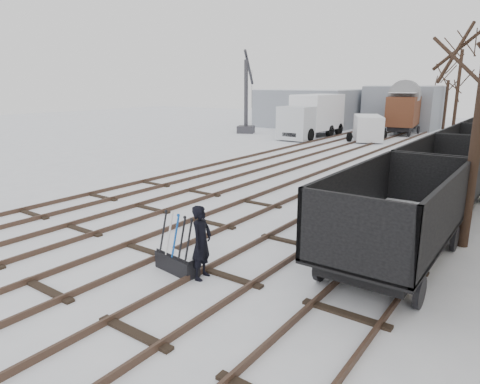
# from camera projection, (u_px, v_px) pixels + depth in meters

# --- Properties ---
(ground) EXTENTS (120.00, 120.00, 0.00)m
(ground) POSITION_uv_depth(u_px,v_px,m) (145.00, 251.00, 12.19)
(ground) COLOR white
(ground) RESTS_ON ground
(tracks) EXTENTS (13.90, 52.00, 0.16)m
(tracks) POSITION_uv_depth(u_px,v_px,m) (338.00, 171.00, 22.95)
(tracks) COLOR black
(tracks) RESTS_ON ground
(shed_left) EXTENTS (10.00, 8.00, 4.10)m
(shed_left) POSITION_uv_depth(u_px,v_px,m) (309.00, 108.00, 47.40)
(shed_left) COLOR gray
(shed_left) RESTS_ON ground
(shed_right) EXTENTS (7.00, 6.00, 4.50)m
(shed_right) POSITION_uv_depth(u_px,v_px,m) (403.00, 107.00, 45.43)
(shed_right) COLOR gray
(shed_right) RESTS_ON ground
(ground_frame) EXTENTS (1.34, 0.59, 1.49)m
(ground_frame) POSITION_uv_depth(u_px,v_px,m) (177.00, 261.00, 10.81)
(ground_frame) COLOR black
(ground_frame) RESTS_ON ground
(worker) EXTENTS (0.56, 0.74, 1.84)m
(worker) POSITION_uv_depth(u_px,v_px,m) (202.00, 242.00, 10.31)
(worker) COLOR black
(worker) RESTS_ON ground
(freight_wagon_a) EXTENTS (2.48, 6.20, 2.53)m
(freight_wagon_a) POSITION_uv_depth(u_px,v_px,m) (395.00, 230.00, 11.08)
(freight_wagon_a) COLOR black
(freight_wagon_a) RESTS_ON ground
(freight_wagon_b) EXTENTS (2.48, 6.20, 2.53)m
(freight_wagon_b) POSITION_uv_depth(u_px,v_px,m) (445.00, 184.00, 16.12)
(freight_wagon_b) COLOR black
(freight_wagon_b) RESTS_ON ground
(freight_wagon_c) EXTENTS (2.48, 6.20, 2.53)m
(freight_wagon_c) POSITION_uv_depth(u_px,v_px,m) (471.00, 160.00, 21.17)
(freight_wagon_c) COLOR black
(freight_wagon_c) RESTS_ON ground
(box_van_wagon) EXTENTS (3.32, 5.40, 3.90)m
(box_van_wagon) POSITION_uv_depth(u_px,v_px,m) (403.00, 110.00, 39.88)
(box_van_wagon) COLOR black
(box_van_wagon) RESTS_ON ground
(lorry) EXTENTS (2.80, 8.29, 3.74)m
(lorry) POSITION_uv_depth(u_px,v_px,m) (312.00, 116.00, 37.83)
(lorry) COLOR black
(lorry) RESTS_ON ground
(panel_van) EXTENTS (3.86, 5.17, 2.09)m
(panel_van) POSITION_uv_depth(u_px,v_px,m) (368.00, 128.00, 35.79)
(panel_van) COLOR white
(panel_van) RESTS_ON ground
(crane) EXTENTS (2.05, 4.60, 7.75)m
(crane) POSITION_uv_depth(u_px,v_px,m) (247.00, 112.00, 41.31)
(crane) COLOR #323237
(crane) RESTS_ON ground
(tree_near) EXTENTS (0.30, 0.30, 5.42)m
(tree_near) POSITION_uv_depth(u_px,v_px,m) (474.00, 155.00, 11.93)
(tree_near) COLOR black
(tree_near) RESTS_ON ground
(tree_far_left) EXTENTS (0.30, 0.30, 5.03)m
(tree_far_left) POSITION_uv_depth(u_px,v_px,m) (446.00, 105.00, 44.50)
(tree_far_left) COLOR black
(tree_far_left) RESTS_ON ground
(tree_far_right) EXTENTS (0.30, 0.30, 7.69)m
(tree_far_right) POSITION_uv_depth(u_px,v_px,m) (457.00, 93.00, 39.53)
(tree_far_right) COLOR black
(tree_far_right) RESTS_ON ground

